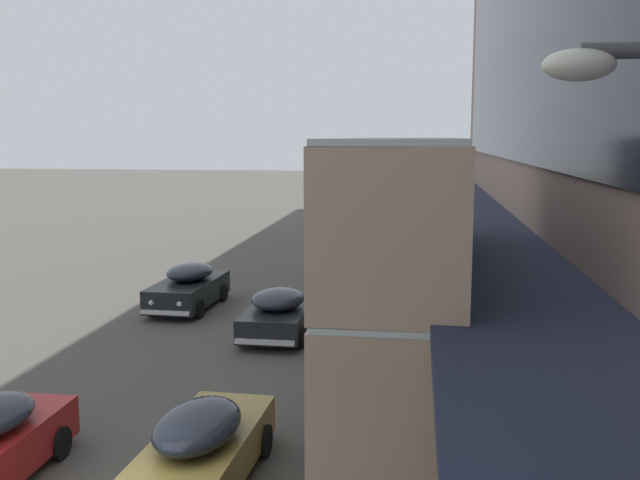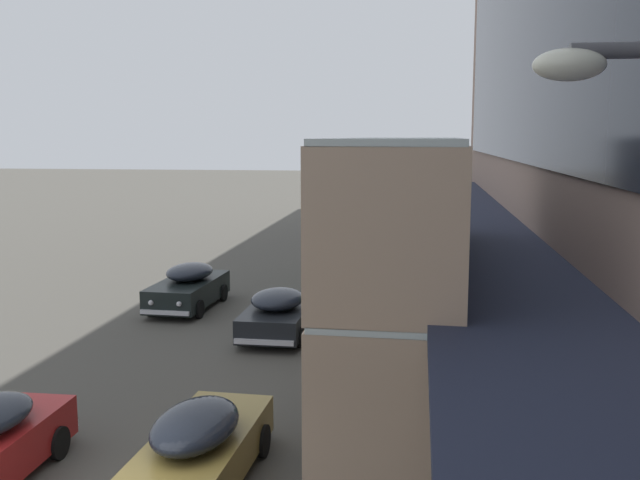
{
  "view_description": "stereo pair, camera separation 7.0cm",
  "coord_description": "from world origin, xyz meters",
  "px_view_note": "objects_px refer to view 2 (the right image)",
  "views": [
    {
      "loc": [
        4.57,
        -9.24,
        6.18
      ],
      "look_at": [
        0.6,
        19.62,
        1.94
      ],
      "focal_mm": 40.0,
      "sensor_mm": 36.0,
      "label": 1
    },
    {
      "loc": [
        4.64,
        -9.23,
        6.18
      ],
      "look_at": [
        0.6,
        19.62,
        1.94
      ],
      "focal_mm": 40.0,
      "sensor_mm": 36.0,
      "label": 2
    }
  ],
  "objects_px": {
    "transit_bus_kerbside_far": "(402,265)",
    "pedestrian_at_kerb": "(523,357)",
    "sedan_second_near": "(189,287)",
    "transit_bus_kerbside_front": "(415,196)",
    "sedan_lead_near": "(342,245)",
    "vw_van": "(411,232)",
    "transit_bus_kerbside_rear": "(403,241)",
    "fire_hydrant": "(501,365)",
    "sedan_second_mid": "(279,312)",
    "sedan_oncoming_rear": "(361,221)",
    "sedan_trailing_near": "(199,447)"
  },
  "relations": [
    {
      "from": "sedan_oncoming_rear",
      "to": "sedan_trailing_near",
      "type": "relative_size",
      "value": 0.95
    },
    {
      "from": "sedan_second_mid",
      "to": "pedestrian_at_kerb",
      "type": "distance_m",
      "value": 8.45
    },
    {
      "from": "transit_bus_kerbside_rear",
      "to": "pedestrian_at_kerb",
      "type": "bearing_deg",
      "value": -77.36
    },
    {
      "from": "transit_bus_kerbside_front",
      "to": "sedan_second_mid",
      "type": "distance_m",
      "value": 30.42
    },
    {
      "from": "transit_bus_kerbside_front",
      "to": "sedan_trailing_near",
      "type": "bearing_deg",
      "value": -94.97
    },
    {
      "from": "transit_bus_kerbside_far",
      "to": "sedan_second_near",
      "type": "height_order",
      "value": "transit_bus_kerbside_far"
    },
    {
      "from": "transit_bus_kerbside_front",
      "to": "transit_bus_kerbside_far",
      "type": "bearing_deg",
      "value": -90.12
    },
    {
      "from": "sedan_trailing_near",
      "to": "sedan_second_mid",
      "type": "bearing_deg",
      "value": 93.07
    },
    {
      "from": "sedan_second_mid",
      "to": "vw_van",
      "type": "height_order",
      "value": "vw_van"
    },
    {
      "from": "pedestrian_at_kerb",
      "to": "vw_van",
      "type": "bearing_deg",
      "value": 97.41
    },
    {
      "from": "vw_van",
      "to": "pedestrian_at_kerb",
      "type": "distance_m",
      "value": 22.11
    },
    {
      "from": "sedan_lead_near",
      "to": "fire_hydrant",
      "type": "xyz_separation_m",
      "value": [
        5.97,
        -17.65,
        -0.28
      ]
    },
    {
      "from": "transit_bus_kerbside_rear",
      "to": "sedan_second_near",
      "type": "xyz_separation_m",
      "value": [
        -7.58,
        -5.65,
        -1.02
      ]
    },
    {
      "from": "transit_bus_kerbside_front",
      "to": "sedan_oncoming_rear",
      "type": "xyz_separation_m",
      "value": [
        -3.41,
        -5.86,
        -1.22
      ]
    },
    {
      "from": "sedan_lead_near",
      "to": "vw_van",
      "type": "height_order",
      "value": "vw_van"
    },
    {
      "from": "sedan_second_near",
      "to": "sedan_trailing_near",
      "type": "height_order",
      "value": "sedan_second_near"
    },
    {
      "from": "transit_bus_kerbside_rear",
      "to": "vw_van",
      "type": "xyz_separation_m",
      "value": [
        0.25,
        8.1,
        -0.72
      ]
    },
    {
      "from": "sedan_lead_near",
      "to": "sedan_trailing_near",
      "type": "bearing_deg",
      "value": -89.81
    },
    {
      "from": "transit_bus_kerbside_rear",
      "to": "vw_van",
      "type": "relative_size",
      "value": 2.11
    },
    {
      "from": "fire_hydrant",
      "to": "sedan_oncoming_rear",
      "type": "bearing_deg",
      "value": 101.8
    },
    {
      "from": "pedestrian_at_kerb",
      "to": "transit_bus_kerbside_front",
      "type": "bearing_deg",
      "value": 94.43
    },
    {
      "from": "sedan_oncoming_rear",
      "to": "sedan_trailing_near",
      "type": "bearing_deg",
      "value": -90.1
    },
    {
      "from": "transit_bus_kerbside_far",
      "to": "pedestrian_at_kerb",
      "type": "relative_size",
      "value": 5.85
    },
    {
      "from": "sedan_trailing_near",
      "to": "fire_hydrant",
      "type": "xyz_separation_m",
      "value": [
        5.89,
        6.19,
        -0.26
      ]
    },
    {
      "from": "transit_bus_kerbside_far",
      "to": "pedestrian_at_kerb",
      "type": "bearing_deg",
      "value": 6.86
    },
    {
      "from": "sedan_second_mid",
      "to": "pedestrian_at_kerb",
      "type": "xyz_separation_m",
      "value": [
        6.73,
        -5.09,
        0.44
      ]
    },
    {
      "from": "transit_bus_kerbside_rear",
      "to": "pedestrian_at_kerb",
      "type": "xyz_separation_m",
      "value": [
        3.1,
        -13.82,
        -0.63
      ]
    },
    {
      "from": "transit_bus_kerbside_front",
      "to": "pedestrian_at_kerb",
      "type": "height_order",
      "value": "transit_bus_kerbside_front"
    },
    {
      "from": "transit_bus_kerbside_front",
      "to": "transit_bus_kerbside_far",
      "type": "relative_size",
      "value": 0.9
    },
    {
      "from": "transit_bus_kerbside_front",
      "to": "transit_bus_kerbside_rear",
      "type": "height_order",
      "value": "transit_bus_kerbside_front"
    },
    {
      "from": "sedan_second_mid",
      "to": "sedan_lead_near",
      "type": "distance_m",
      "value": 14.02
    },
    {
      "from": "sedan_second_mid",
      "to": "transit_bus_kerbside_front",
      "type": "bearing_deg",
      "value": 82.43
    },
    {
      "from": "transit_bus_kerbside_rear",
      "to": "sedan_lead_near",
      "type": "relative_size",
      "value": 2.09
    },
    {
      "from": "sedan_lead_near",
      "to": "transit_bus_kerbside_far",
      "type": "bearing_deg",
      "value": -79.85
    },
    {
      "from": "transit_bus_kerbside_rear",
      "to": "fire_hydrant",
      "type": "height_order",
      "value": "transit_bus_kerbside_rear"
    },
    {
      "from": "transit_bus_kerbside_rear",
      "to": "sedan_second_near",
      "type": "height_order",
      "value": "transit_bus_kerbside_rear"
    },
    {
      "from": "transit_bus_kerbside_far",
      "to": "pedestrian_at_kerb",
      "type": "xyz_separation_m",
      "value": [
        2.8,
        0.34,
        -2.13
      ]
    },
    {
      "from": "sedan_second_near",
      "to": "sedan_trailing_near",
      "type": "bearing_deg",
      "value": -70.88
    },
    {
      "from": "sedan_second_mid",
      "to": "pedestrian_at_kerb",
      "type": "relative_size",
      "value": 2.37
    },
    {
      "from": "sedan_lead_near",
      "to": "vw_van",
      "type": "distance_m",
      "value": 4.46
    },
    {
      "from": "sedan_trailing_near",
      "to": "sedan_second_near",
      "type": "bearing_deg",
      "value": 109.12
    },
    {
      "from": "transit_bus_kerbside_rear",
      "to": "sedan_oncoming_rear",
      "type": "xyz_separation_m",
      "value": [
        -3.04,
        15.53,
        -1.06
      ]
    },
    {
      "from": "transit_bus_kerbside_front",
      "to": "sedan_oncoming_rear",
      "type": "bearing_deg",
      "value": -120.21
    },
    {
      "from": "sedan_second_near",
      "to": "fire_hydrant",
      "type": "relative_size",
      "value": 6.51
    },
    {
      "from": "sedan_second_near",
      "to": "pedestrian_at_kerb",
      "type": "xyz_separation_m",
      "value": [
        10.68,
        -8.17,
        0.39
      ]
    },
    {
      "from": "sedan_lead_near",
      "to": "fire_hydrant",
      "type": "bearing_deg",
      "value": -71.31
    },
    {
      "from": "sedan_trailing_near",
      "to": "fire_hydrant",
      "type": "distance_m",
      "value": 8.55
    },
    {
      "from": "pedestrian_at_kerb",
      "to": "sedan_lead_near",
      "type": "bearing_deg",
      "value": 108.21
    },
    {
      "from": "transit_bus_kerbside_far",
      "to": "sedan_lead_near",
      "type": "height_order",
      "value": "transit_bus_kerbside_far"
    },
    {
      "from": "sedan_second_near",
      "to": "transit_bus_kerbside_rear",
      "type": "bearing_deg",
      "value": 36.72
    }
  ]
}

